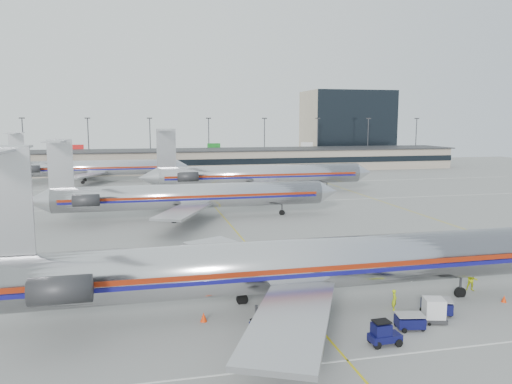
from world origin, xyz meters
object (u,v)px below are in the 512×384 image
object	(u,v)px
belt_loader	(301,307)
uld_container	(434,310)
tug_center	(383,334)
jet_foreground	(276,265)
jet_second_row	(186,196)

from	to	relation	value
belt_loader	uld_container	bearing A→B (deg)	-1.69
uld_container	tug_center	bearing A→B (deg)	-138.57
tug_center	uld_container	distance (m)	5.91
uld_container	belt_loader	size ratio (longest dim) A/B	0.44
jet_foreground	jet_second_row	bearing A→B (deg)	95.03
jet_second_row	belt_loader	bearing A→B (deg)	-82.60
uld_container	belt_loader	xyz separation A→B (m)	(-8.89, 3.36, -0.27)
tug_center	uld_container	size ratio (longest dim) A/B	1.07
belt_loader	jet_foreground	bearing A→B (deg)	174.67
uld_container	belt_loader	world-z (taller)	belt_loader
uld_container	jet_second_row	bearing A→B (deg)	123.27
jet_second_row	belt_loader	xyz separation A→B (m)	(5.02, -38.66, -2.85)
jet_second_row	uld_container	distance (m)	44.34
tug_center	belt_loader	distance (m)	7.00
jet_second_row	tug_center	xyz separation A→B (m)	(8.62, -44.66, -2.70)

